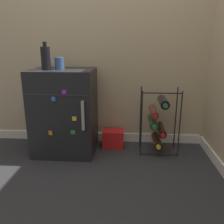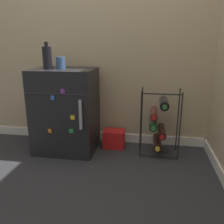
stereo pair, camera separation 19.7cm
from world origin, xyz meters
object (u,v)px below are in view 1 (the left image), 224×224
Objects in this scene: mini_fridge at (65,112)px; fridge_top_cup at (59,63)px; fridge_top_bottle at (46,58)px; soda_box at (113,139)px; wine_rack at (158,122)px.

fridge_top_cup is at bearing -146.82° from mini_fridge.
mini_fridge is 3.36× the size of fridge_top_bottle.
mini_fridge is 0.45m from fridge_top_cup.
mini_fridge is 0.55m from soda_box.
wine_rack is at bearing -9.98° from soda_box.
mini_fridge is 0.51m from fridge_top_bottle.
soda_box is at bearing 17.26° from fridge_top_bottle.
fridge_top_cup is at bearing -176.38° from wine_rack.
fridge_top_cup is (-0.46, -0.13, 0.75)m from soda_box.
fridge_top_bottle reaches higher than soda_box.
fridge_top_bottle is (-0.57, -0.18, 0.80)m from soda_box.
soda_box is 0.99m from fridge_top_bottle.
fridge_top_bottle reaches higher than fridge_top_cup.
soda_box is (0.45, 0.12, -0.30)m from mini_fridge.
fridge_top_cup is at bearing -164.29° from soda_box.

